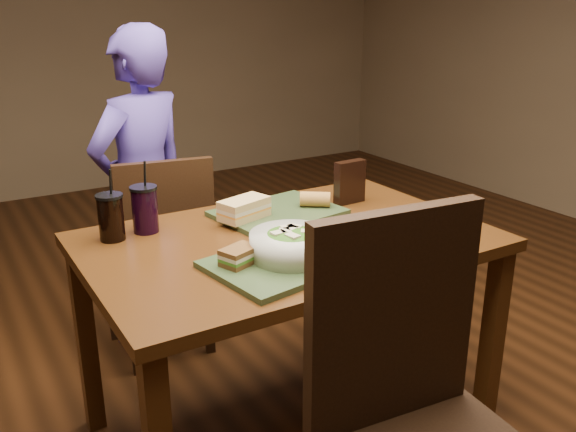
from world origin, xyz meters
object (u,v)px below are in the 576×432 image
object	(u,v)px
tray_far	(278,213)
baguette_near	(346,252)
chair_near	(419,412)
salad_bowl	(292,243)
chip_bag	(350,182)
dining_table	(288,262)
soup_bowl	(425,225)
cup_berry	(145,209)
baguette_far	(315,199)
cup_cola	(111,217)
diner	(143,191)
tray_near	(284,262)
sandwich_near	(239,256)
chair_far	(161,249)
sandwich_far	(244,209)

from	to	relation	value
tray_far	baguette_near	bearing A→B (deg)	-97.48
chair_near	baguette_near	bearing A→B (deg)	76.27
salad_bowl	chip_bag	xyz separation A→B (m)	(0.49, 0.37, 0.02)
dining_table	soup_bowl	xyz separation A→B (m)	(0.39, -0.22, 0.12)
soup_bowl	cup_berry	xyz separation A→B (m)	(-0.78, 0.50, 0.05)
baguette_far	cup_cola	xyz separation A→B (m)	(-0.72, 0.09, 0.03)
soup_bowl	cup_cola	xyz separation A→B (m)	(-0.89, 0.48, 0.05)
diner	baguette_near	bearing A→B (deg)	77.13
tray_far	baguette_far	size ratio (longest dim) A/B	3.82
dining_table	tray_near	size ratio (longest dim) A/B	3.10
sandwich_near	cup_berry	bearing A→B (deg)	105.98
chip_bag	dining_table	bearing A→B (deg)	-157.31
soup_bowl	sandwich_near	xyz separation A→B (m)	(-0.65, 0.06, 0.01)
tray_far	soup_bowl	distance (m)	0.52
sandwich_near	cup_berry	world-z (taller)	cup_berry
dining_table	chair_near	xyz separation A→B (m)	(-0.10, -0.74, -0.08)
chair_far	chip_bag	distance (m)	0.85
baguette_near	chair_far	bearing A→B (deg)	101.70
dining_table	chair_near	world-z (taller)	chair_near
sandwich_near	baguette_near	distance (m)	0.30
baguette_far	sandwich_far	bearing A→B (deg)	176.43
chair_far	sandwich_near	xyz separation A→B (m)	(-0.06, -0.87, 0.29)
baguette_far	cup_berry	xyz separation A→B (m)	(-0.60, 0.11, 0.03)
tray_near	dining_table	bearing A→B (deg)	56.37
chair_near	tray_far	xyz separation A→B (m)	(0.17, 0.94, 0.18)
dining_table	chair_near	distance (m)	0.75
dining_table	sandwich_far	size ratio (longest dim) A/B	6.74
tray_far	salad_bowl	distance (m)	0.43
diner	tray_far	distance (m)	0.76
diner	tray_near	size ratio (longest dim) A/B	3.34
cup_berry	sandwich_far	bearing A→B (deg)	-16.18
salad_bowl	soup_bowl	size ratio (longest dim) A/B	1.28
diner	cup_cola	distance (m)	0.73
baguette_near	cup_cola	distance (m)	0.76
soup_bowl	chair_near	bearing A→B (deg)	-132.90
sandwich_near	cup_cola	world-z (taller)	cup_cola
cup_cola	cup_berry	bearing A→B (deg)	7.56
chair_near	tray_near	xyz separation A→B (m)	(-0.04, 0.55, 0.18)
chair_near	diner	bearing A→B (deg)	93.27
dining_table	salad_bowl	distance (m)	0.26
sandwich_far	baguette_far	bearing A→B (deg)	-3.57
diner	cup_berry	xyz separation A→B (m)	(-0.19, -0.63, 0.13)
dining_table	cup_berry	bearing A→B (deg)	143.64
baguette_far	diner	bearing A→B (deg)	118.99
tray_far	diner	bearing A→B (deg)	110.77
sandwich_far	tray_far	bearing A→B (deg)	4.89
sandwich_far	cup_berry	xyz separation A→B (m)	(-0.32, 0.09, 0.03)
chair_near	cup_cola	bearing A→B (deg)	111.79
diner	baguette_near	xyz separation A→B (m)	(0.20, -1.21, 0.09)
baguette_near	cup_berry	size ratio (longest dim) A/B	0.46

